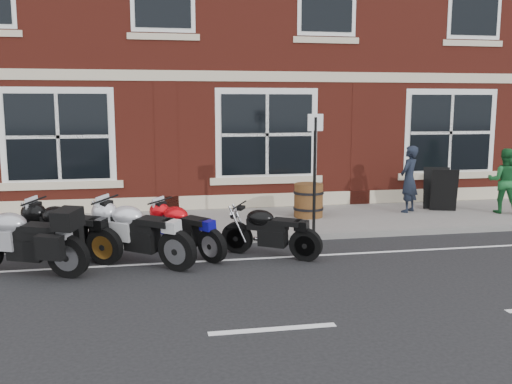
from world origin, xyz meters
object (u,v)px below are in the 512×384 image
(moto_naked_black, at_px, (269,230))
(a_board_sign, at_px, (440,189))
(moto_touring_silver, at_px, (21,237))
(pedestrian_right, at_px, (504,181))
(moto_sport_red, at_px, (185,228))
(moto_sport_black, at_px, (67,229))
(pedestrian_left, at_px, (409,179))
(moto_sport_silver, at_px, (139,231))
(barrel_planter, at_px, (308,200))
(parking_sign, at_px, (315,164))

(moto_naked_black, bearing_deg, a_board_sign, -24.14)
(moto_touring_silver, relative_size, pedestrian_right, 1.36)
(moto_sport_red, xyz_separation_m, moto_sport_black, (-2.05, 0.06, 0.04))
(moto_sport_black, relative_size, pedestrian_left, 1.18)
(moto_sport_silver, relative_size, barrel_planter, 2.35)
(barrel_planter, bearing_deg, pedestrian_left, 2.71)
(moto_sport_red, bearing_deg, moto_naked_black, -52.25)
(moto_sport_black, relative_size, a_board_sign, 1.81)
(moto_naked_black, xyz_separation_m, pedestrian_left, (4.09, 2.93, 0.43))
(moto_sport_red, distance_m, moto_naked_black, 1.53)
(pedestrian_right, distance_m, barrel_planter, 4.79)
(moto_sport_black, distance_m, pedestrian_right, 10.04)
(moto_sport_red, xyz_separation_m, a_board_sign, (6.46, 2.64, 0.13))
(moto_sport_silver, height_order, a_board_sign, a_board_sign)
(pedestrian_right, bearing_deg, a_board_sign, 8.90)
(moto_sport_red, bearing_deg, barrel_planter, 0.69)
(moto_naked_black, bearing_deg, moto_sport_silver, 125.70)
(moto_sport_silver, xyz_separation_m, parking_sign, (3.52, 1.35, 0.93))
(moto_sport_red, relative_size, barrel_planter, 2.10)
(moto_sport_red, xyz_separation_m, moto_naked_black, (1.49, -0.37, -0.02))
(moto_sport_black, distance_m, a_board_sign, 8.90)
(moto_touring_silver, distance_m, moto_sport_black, 0.94)
(pedestrian_right, bearing_deg, moto_sport_red, 48.28)
(barrel_planter, bearing_deg, moto_naked_black, -118.73)
(a_board_sign, height_order, barrel_planter, a_board_sign)
(moto_naked_black, relative_size, pedestrian_right, 1.06)
(moto_touring_silver, height_order, parking_sign, parking_sign)
(parking_sign, bearing_deg, pedestrian_right, 1.22)
(pedestrian_left, bearing_deg, moto_touring_silver, -19.56)
(moto_sport_black, height_order, pedestrian_left, pedestrian_left)
(parking_sign, bearing_deg, moto_sport_black, 179.40)
(barrel_planter, xyz_separation_m, parking_sign, (-0.31, -1.50, 1.00))
(a_board_sign, bearing_deg, pedestrian_right, -5.13)
(moto_sport_red, height_order, barrel_planter, barrel_planter)
(moto_sport_silver, bearing_deg, moto_sport_red, -23.24)
(moto_touring_silver, relative_size, a_board_sign, 2.02)
(moto_sport_black, bearing_deg, pedestrian_left, -39.76)
(moto_sport_silver, bearing_deg, moto_sport_black, 108.45)
(moto_naked_black, xyz_separation_m, parking_sign, (1.23, 1.31, 1.02))
(moto_sport_red, distance_m, barrel_planter, 3.89)
(moto_sport_red, bearing_deg, moto_sport_black, 140.09)
(moto_sport_red, xyz_separation_m, pedestrian_right, (7.79, 2.03, 0.39))
(moto_sport_silver, xyz_separation_m, barrel_planter, (3.84, 2.85, -0.08))
(moto_naked_black, bearing_deg, barrel_planter, 5.92)
(moto_sport_red, height_order, pedestrian_left, pedestrian_left)
(moto_sport_silver, bearing_deg, moto_touring_silver, 136.49)
(moto_sport_silver, bearing_deg, a_board_sign, -27.61)
(barrel_planter, bearing_deg, moto_touring_silver, -151.65)
(moto_sport_silver, distance_m, barrel_planter, 4.78)
(pedestrian_left, xyz_separation_m, parking_sign, (-2.87, -1.62, 0.59))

